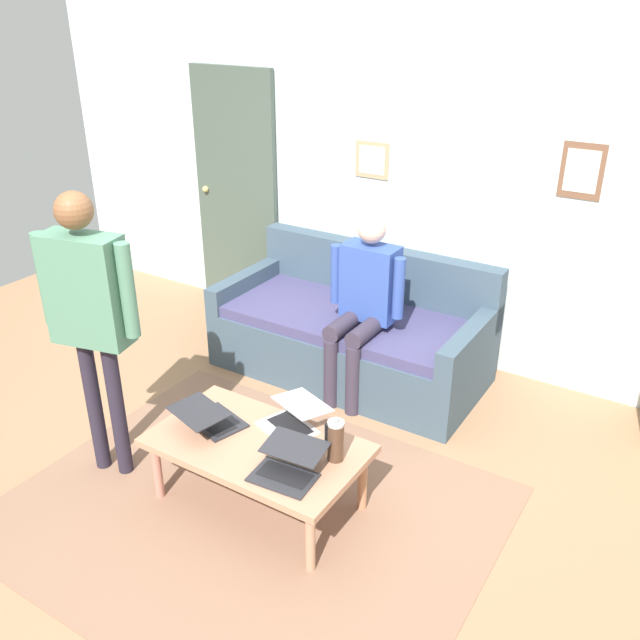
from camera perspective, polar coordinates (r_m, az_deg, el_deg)
ground_plane at (r=4.01m, az=-6.65°, el=-14.27°), size 7.68×7.68×0.00m
area_rug at (r=3.88m, az=-5.96°, el=-15.70°), size 2.53×2.06×0.01m
back_wall at (r=5.11m, az=8.29°, el=11.74°), size 7.04×0.11×2.70m
interior_door at (r=5.95m, az=-7.03°, el=10.58°), size 0.82×0.09×2.05m
couch at (r=5.00m, az=2.77°, el=-1.15°), size 1.94×0.93×0.88m
coffee_table at (r=3.72m, az=-5.27°, el=-10.69°), size 1.15×0.66×0.41m
laptop_left at (r=3.45m, az=-2.77°, el=-12.19°), size 0.34×0.35×0.13m
laptop_center at (r=3.83m, az=-9.22°, el=-8.13°), size 0.40×0.41×0.13m
laptop_right at (r=3.77m, az=-2.30°, el=-8.33°), size 0.40×0.41×0.14m
french_press at (r=3.50m, az=1.32°, el=-10.06°), size 0.11×0.09×0.26m
person_standing at (r=3.80m, az=-18.84°, el=1.33°), size 0.59×0.28×1.69m
person_seated at (r=4.55m, az=3.70°, el=1.90°), size 0.55×0.51×1.28m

